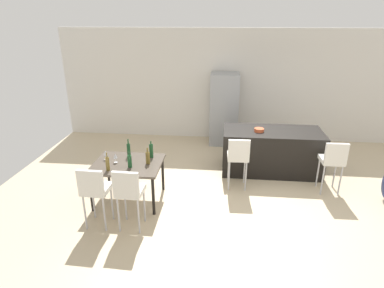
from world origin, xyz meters
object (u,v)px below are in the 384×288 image
Objects in this scene: bar_chair_left at (238,155)px; wine_bottle_far at (108,164)px; dining_table at (128,167)px; wine_bottle_near at (151,151)px; dining_chair_far at (129,190)px; wine_bottle_left at (130,161)px; wine_bottle_inner at (129,150)px; wine_bottle_right at (148,158)px; kitchen_island at (271,151)px; dining_chair_near at (94,188)px; refrigerator at (224,109)px; bar_chair_middle at (333,159)px; wine_glass_middle at (115,156)px; wine_glass_end at (105,153)px; fruit_bowl at (259,130)px.

bar_chair_left is 2.41m from wine_bottle_far.
wine_bottle_near is (0.37, 0.30, 0.20)m from dining_table.
dining_chair_far is 0.73m from wine_bottle_left.
wine_bottle_inner is (-0.32, 1.15, 0.17)m from dining_chair_far.
dining_chair_far is at bearing -96.58° from wine_bottle_right.
kitchen_island is 1.97× the size of dining_chair_near.
bar_chair_left is at bearing -83.12° from refrigerator.
bar_chair_middle reaches higher than wine_glass_middle.
kitchen_island is 1.97× the size of bar_chair_left.
dining_table is at bearing -79.76° from wine_bottle_inner.
wine_bottle_far is at bearing -156.60° from bar_chair_left.
wine_bottle_far reaches higher than dining_chair_near.
dining_chair_near is 1.18m from wine_bottle_inner.
wine_bottle_left is 0.59m from wine_glass_end.
wine_bottle_near reaches higher than dining_chair_far.
refrigerator is (-2.04, 2.47, 0.22)m from bar_chair_middle.
wine_bottle_left is (-3.61, -0.80, 0.16)m from bar_chair_middle.
wine_bottle_near reaches higher than dining_chair_near.
bar_chair_middle and dining_chair_near have the same top height.
dining_table is 0.26m from wine_bottle_left.
wine_bottle_left is (-2.62, -1.66, 0.39)m from kitchen_island.
wine_bottle_right is 0.87× the size of wine_bottle_inner.
wine_glass_middle is (-2.18, -0.64, 0.17)m from bar_chair_left.
wine_bottle_far is (-2.95, -1.82, 0.40)m from kitchen_island.
dining_chair_far is at bearing -60.81° from wine_glass_middle.
wine_bottle_right is at bearing 28.48° from wine_bottle_far.
wine_glass_middle is (0.03, 0.32, 0.00)m from wine_bottle_far.
wine_glass_middle is (-0.48, 0.86, 0.17)m from dining_chair_far.
bar_chair_middle is 6.03× the size of wine_glass_end.
fruit_bowl is (2.65, 1.73, 0.09)m from wine_bottle_far.
bar_chair_left and bar_chair_middle have the same top height.
kitchen_island is at bearing 31.62° from wine_bottle_far.
dining_table is at bearing -141.16° from wine_bottle_near.
kitchen_island is 3.12m from wine_bottle_left.
bar_chair_left is 1.00× the size of dining_chair_far.
kitchen_island is 1.97× the size of dining_chair_far.
wine_bottle_right is 0.80m from wine_glass_end.
wine_bottle_inner is at bearing 105.63° from dining_chair_far.
bar_chair_middle is at bearing -50.42° from refrigerator.
refrigerator reaches higher than dining_table.
bar_chair_middle reaches higher than wine_bottle_left.
bar_chair_left reaches higher than wine_bottle_left.
wine_bottle_far is 0.86m from wine_bottle_near.
dining_table is 0.89m from dining_chair_near.
bar_chair_middle is at bearing 9.86° from dining_table.
kitchen_island is at bearing 27.17° from wine_glass_middle.
kitchen_island is 1.12× the size of refrigerator.
fruit_bowl is (-0.30, -0.08, 0.50)m from kitchen_island.
wine_bottle_near reaches higher than bar_chair_middle.
wine_bottle_left is at bearing -156.83° from bar_chair_left.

